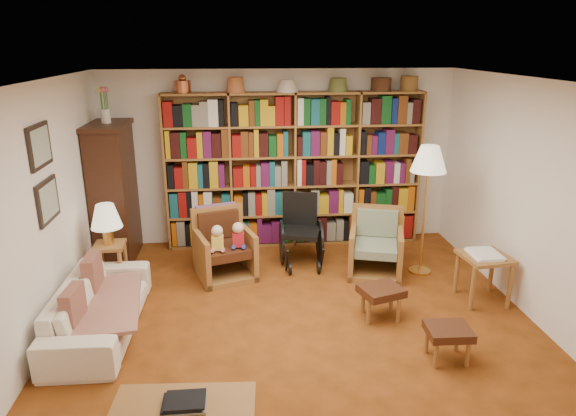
{
  "coord_description": "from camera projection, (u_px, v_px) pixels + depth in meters",
  "views": [
    {
      "loc": [
        -0.58,
        -4.76,
        2.85
      ],
      "look_at": [
        -0.06,
        0.6,
        1.1
      ],
      "focal_mm": 32.0,
      "sensor_mm": 36.0,
      "label": 1
    }
  ],
  "objects": [
    {
      "name": "floor",
      "position": [
        299.0,
        324.0,
        5.43
      ],
      "size": [
        5.0,
        5.0,
        0.0
      ],
      "primitive_type": "plane",
      "color": "#8E4315",
      "rests_on": "ground"
    },
    {
      "name": "ceiling",
      "position": [
        301.0,
        82.0,
        4.66
      ],
      "size": [
        5.0,
        5.0,
        0.0
      ],
      "primitive_type": "plane",
      "rotation": [
        3.14,
        0.0,
        0.0
      ],
      "color": "white",
      "rests_on": "wall_back"
    },
    {
      "name": "wall_back",
      "position": [
        279.0,
        158.0,
        7.42
      ],
      "size": [
        5.0,
        0.0,
        5.0
      ],
      "primitive_type": "plane",
      "rotation": [
        1.57,
        0.0,
        0.0
      ],
      "color": "white",
      "rests_on": "floor"
    },
    {
      "name": "wall_front",
      "position": [
        356.0,
        362.0,
        2.68
      ],
      "size": [
        5.0,
        0.0,
        5.0
      ],
      "primitive_type": "plane",
      "rotation": [
        -1.57,
        0.0,
        0.0
      ],
      "color": "white",
      "rests_on": "floor"
    },
    {
      "name": "wall_left",
      "position": [
        36.0,
        220.0,
        4.82
      ],
      "size": [
        0.0,
        5.0,
        5.0
      ],
      "primitive_type": "plane",
      "rotation": [
        1.57,
        0.0,
        1.57
      ],
      "color": "white",
      "rests_on": "floor"
    },
    {
      "name": "wall_right",
      "position": [
        541.0,
        205.0,
        5.28
      ],
      "size": [
        0.0,
        5.0,
        5.0
      ],
      "primitive_type": "plane",
      "rotation": [
        1.57,
        0.0,
        -1.57
      ],
      "color": "white",
      "rests_on": "floor"
    },
    {
      "name": "bookshelf",
      "position": [
        294.0,
        166.0,
        7.3
      ],
      "size": [
        3.6,
        0.3,
        2.42
      ],
      "color": "#9A5E2F",
      "rests_on": "floor"
    },
    {
      "name": "curio_cabinet",
      "position": [
        114.0,
        191.0,
        6.83
      ],
      "size": [
        0.5,
        0.95,
        2.4
      ],
      "color": "#371D0F",
      "rests_on": "floor"
    },
    {
      "name": "framed_pictures",
      "position": [
        44.0,
        174.0,
        4.99
      ],
      "size": [
        0.03,
        0.52,
        0.97
      ],
      "color": "black",
      "rests_on": "wall_left"
    },
    {
      "name": "sofa",
      "position": [
        99.0,
        307.0,
        5.24
      ],
      "size": [
        1.84,
        0.74,
        0.53
      ],
      "primitive_type": "imported",
      "rotation": [
        0.0,
        0.0,
        1.55
      ],
      "color": "white",
      "rests_on": "floor"
    },
    {
      "name": "sofa_throw",
      "position": [
        104.0,
        304.0,
        5.24
      ],
      "size": [
        0.89,
        1.4,
        0.04
      ],
      "primitive_type": "cube",
      "rotation": [
        0.0,
        0.0,
        0.14
      ],
      "color": "#C9B193",
      "rests_on": "sofa"
    },
    {
      "name": "cushion_left",
      "position": [
        93.0,
        276.0,
        5.51
      ],
      "size": [
        0.13,
        0.4,
        0.4
      ],
      "primitive_type": "cube",
      "rotation": [
        0.0,
        0.0,
        0.02
      ],
      "color": "maroon",
      "rests_on": "sofa"
    },
    {
      "name": "cushion_right",
      "position": [
        74.0,
        308.0,
        4.84
      ],
      "size": [
        0.14,
        0.37,
        0.36
      ],
      "primitive_type": "cube",
      "rotation": [
        0.0,
        0.0,
        -0.08
      ],
      "color": "maroon",
      "rests_on": "sofa"
    },
    {
      "name": "side_table_lamp",
      "position": [
        111.0,
        257.0,
        6.14
      ],
      "size": [
        0.37,
        0.37,
        0.56
      ],
      "color": "#9A5E2F",
      "rests_on": "floor"
    },
    {
      "name": "table_lamp",
      "position": [
        106.0,
        217.0,
        5.99
      ],
      "size": [
        0.36,
        0.36,
        0.49
      ],
      "color": "gold",
      "rests_on": "side_table_lamp"
    },
    {
      "name": "armchair_leather",
      "position": [
        225.0,
        248.0,
        6.53
      ],
      "size": [
        0.88,
        0.89,
        0.86
      ],
      "color": "#9A5E2F",
      "rests_on": "floor"
    },
    {
      "name": "armchair_sage",
      "position": [
        374.0,
        248.0,
        6.61
      ],
      "size": [
        0.85,
        0.86,
        0.83
      ],
      "color": "#9A5E2F",
      "rests_on": "floor"
    },
    {
      "name": "wheelchair",
      "position": [
        301.0,
        232.0,
        6.83
      ],
      "size": [
        0.57,
        0.76,
        0.95
      ],
      "color": "black",
      "rests_on": "floor"
    },
    {
      "name": "floor_lamp",
      "position": [
        429.0,
        164.0,
        6.23
      ],
      "size": [
        0.44,
        0.44,
        1.66
      ],
      "color": "gold",
      "rests_on": "floor"
    },
    {
      "name": "side_table_papers",
      "position": [
        485.0,
        263.0,
        5.8
      ],
      "size": [
        0.56,
        0.56,
        0.59
      ],
      "color": "#9A5E2F",
      "rests_on": "floor"
    },
    {
      "name": "footstool_a",
      "position": [
        381.0,
        293.0,
        5.47
      ],
      "size": [
        0.52,
        0.48,
        0.36
      ],
      "color": "#482413",
      "rests_on": "floor"
    },
    {
      "name": "footstool_b",
      "position": [
        448.0,
        333.0,
        4.75
      ],
      "size": [
        0.41,
        0.36,
        0.34
      ],
      "color": "#482413",
      "rests_on": "floor"
    },
    {
      "name": "coffee_table",
      "position": [
        184.0,
        412.0,
        3.62
      ],
      "size": [
        1.04,
        0.57,
        0.46
      ],
      "color": "#9A5E2F",
      "rests_on": "floor"
    }
  ]
}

